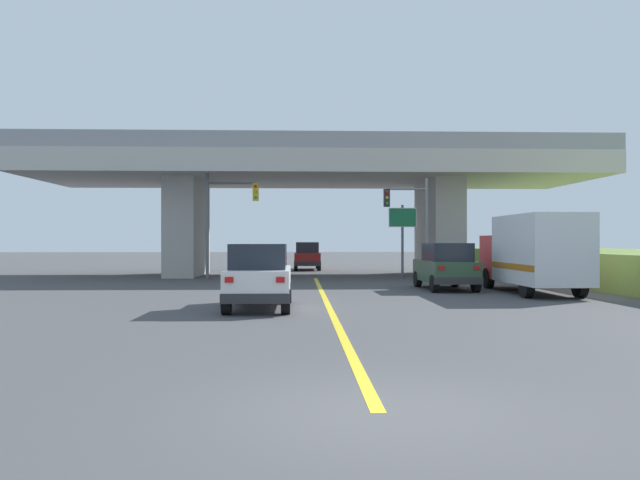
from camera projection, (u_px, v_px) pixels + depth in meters
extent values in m
plane|color=#424244|center=(314.00, 275.00, 38.38)|extent=(160.00, 160.00, 0.00)
cube|color=#B7B5AD|center=(314.00, 171.00, 38.39)|extent=(33.45, 10.72, 1.27)
cube|color=#A8A69F|center=(187.00, 228.00, 38.11)|extent=(1.80, 6.43, 5.80)
cube|color=#A8A69F|center=(439.00, 228.00, 38.66)|extent=(1.80, 6.43, 5.80)
cube|color=gray|center=(316.00, 139.00, 33.19)|extent=(33.45, 0.20, 0.90)
cube|color=gray|center=(312.00, 164.00, 43.60)|extent=(33.45, 0.20, 0.90)
cube|color=yellow|center=(327.00, 302.00, 21.47)|extent=(0.20, 27.69, 0.01)
cube|color=silver|center=(260.00, 282.00, 19.50)|extent=(1.90, 4.30, 0.90)
cube|color=#1E232D|center=(259.00, 256.00, 19.18)|extent=(1.67, 2.36, 0.76)
cube|color=#2D2D30|center=(255.00, 299.00, 17.40)|extent=(1.93, 0.20, 0.28)
cube|color=red|center=(229.00, 280.00, 17.31)|extent=(0.24, 0.06, 0.16)
cube|color=red|center=(280.00, 280.00, 17.36)|extent=(0.24, 0.06, 0.16)
cylinder|color=black|center=(237.00, 293.00, 21.07)|extent=(0.26, 0.72, 0.72)
cylinder|color=black|center=(287.00, 293.00, 21.13)|extent=(0.26, 0.72, 0.72)
cylinder|color=black|center=(226.00, 302.00, 17.87)|extent=(0.26, 0.72, 0.72)
cylinder|color=black|center=(286.00, 302.00, 17.93)|extent=(0.26, 0.72, 0.72)
cube|color=#2D4C33|center=(445.00, 271.00, 27.09)|extent=(2.05, 4.27, 0.90)
cube|color=#1E232D|center=(447.00, 252.00, 26.78)|extent=(1.76, 2.37, 0.76)
cube|color=#2D2D30|center=(459.00, 281.00, 25.04)|extent=(1.97, 0.26, 0.28)
cube|color=red|center=(442.00, 268.00, 24.92)|extent=(0.24, 0.07, 0.16)
cube|color=red|center=(477.00, 268.00, 25.02)|extent=(0.24, 0.07, 0.16)
cylinder|color=black|center=(418.00, 279.00, 28.58)|extent=(0.28, 0.73, 0.72)
cylinder|color=black|center=(455.00, 279.00, 28.70)|extent=(0.28, 0.73, 0.72)
cylinder|color=black|center=(434.00, 284.00, 25.48)|extent=(0.28, 0.73, 0.72)
cylinder|color=black|center=(476.00, 284.00, 25.60)|extent=(0.28, 0.73, 0.72)
cube|color=red|center=(511.00, 257.00, 27.74)|extent=(2.20, 2.00, 1.90)
cube|color=silver|center=(540.00, 249.00, 24.32)|extent=(2.31, 4.86, 2.68)
cube|color=#B26619|center=(540.00, 266.00, 24.31)|extent=(2.33, 4.76, 0.24)
cylinder|color=black|center=(488.00, 278.00, 27.71)|extent=(0.30, 0.90, 0.90)
cylinder|color=black|center=(533.00, 278.00, 27.78)|extent=(0.30, 0.90, 0.90)
cylinder|color=black|center=(527.00, 286.00, 23.06)|extent=(0.30, 0.90, 0.90)
cylinder|color=black|center=(580.00, 286.00, 23.13)|extent=(0.30, 0.90, 0.90)
cube|color=maroon|center=(307.00, 259.00, 45.70)|extent=(1.84, 4.54, 0.90)
cube|color=#1E232D|center=(307.00, 247.00, 45.36)|extent=(1.62, 2.50, 0.76)
cube|color=#2D2D30|center=(308.00, 264.00, 43.48)|extent=(1.87, 0.20, 0.28)
cube|color=red|center=(298.00, 256.00, 43.39)|extent=(0.24, 0.06, 0.16)
cube|color=red|center=(317.00, 256.00, 43.44)|extent=(0.24, 0.06, 0.16)
cylinder|color=black|center=(296.00, 264.00, 47.39)|extent=(0.26, 0.72, 0.72)
cylinder|color=black|center=(317.00, 264.00, 47.45)|extent=(0.26, 0.72, 0.72)
cylinder|color=black|center=(296.00, 266.00, 43.95)|extent=(0.26, 0.72, 0.72)
cylinder|color=black|center=(319.00, 266.00, 44.01)|extent=(0.26, 0.72, 0.72)
cylinder|color=slate|center=(426.00, 229.00, 33.48)|extent=(0.18, 0.18, 5.49)
cylinder|color=slate|center=(407.00, 189.00, 33.45)|extent=(2.14, 0.12, 0.12)
cube|color=#232326|center=(387.00, 198.00, 33.41)|extent=(0.32, 0.26, 0.96)
sphere|color=red|center=(387.00, 192.00, 33.26)|extent=(0.16, 0.16, 0.16)
sphere|color=gold|center=(387.00, 198.00, 33.26)|extent=(0.16, 0.16, 0.16)
sphere|color=green|center=(387.00, 203.00, 33.26)|extent=(0.16, 0.16, 0.16)
cylinder|color=#56595E|center=(207.00, 225.00, 33.89)|extent=(0.18, 0.18, 5.92)
cylinder|color=#56595E|center=(232.00, 183.00, 33.94)|extent=(2.62, 0.12, 0.12)
cube|color=gold|center=(256.00, 192.00, 33.99)|extent=(0.32, 0.26, 0.96)
sphere|color=red|center=(256.00, 186.00, 33.84)|extent=(0.16, 0.16, 0.16)
sphere|color=gold|center=(256.00, 192.00, 33.84)|extent=(0.16, 0.16, 0.16)
sphere|color=green|center=(256.00, 197.00, 33.84)|extent=(0.16, 0.16, 0.16)
cylinder|color=#56595E|center=(402.00, 242.00, 35.14)|extent=(0.14, 0.14, 4.13)
cube|color=#197242|center=(403.00, 217.00, 35.08)|extent=(1.49, 0.08, 1.00)
cube|color=white|center=(403.00, 217.00, 35.07)|extent=(1.57, 0.04, 1.08)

